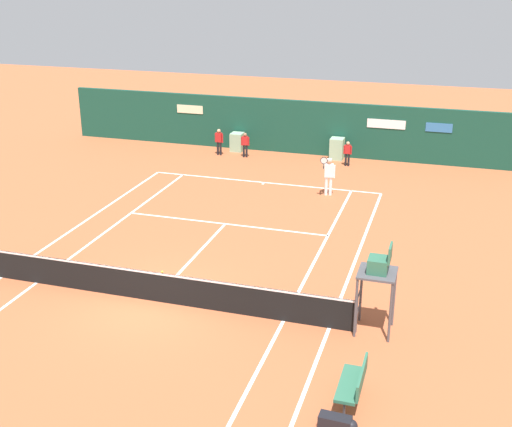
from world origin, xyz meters
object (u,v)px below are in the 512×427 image
player_bench (354,382)px  equipment_bag (339,423)px  ball_kid_left_post (219,140)px  tennis_ball_near_service_line (162,272)px  umpire_chair (378,272)px  ball_kid_right_post (348,152)px  player_on_baseline (329,173)px  ball_kid_centre_post (245,143)px

player_bench → equipment_bag: (-0.13, -1.09, -0.35)m
player_bench → ball_kid_left_post: size_ratio=1.05×
tennis_ball_near_service_line → umpire_chair: bearing=-12.7°
umpire_chair → ball_kid_right_post: size_ratio=2.09×
umpire_chair → player_bench: size_ratio=1.79×
umpire_chair → ball_kid_right_post: (-3.31, 15.20, -1.05)m
player_bench → player_on_baseline: bearing=13.5°
player_bench → ball_kid_left_post: (-9.96, 18.39, 0.28)m
player_on_baseline → ball_kid_right_post: (0.05, 4.58, -0.27)m
player_bench → player_on_baseline: (-3.32, 13.81, 0.47)m
equipment_bag → tennis_ball_near_service_line: equipment_bag is taller
umpire_chair → player_on_baseline: bearing=17.6°
player_bench → ball_kid_left_post: 20.92m
umpire_chair → ball_kid_left_post: 18.23m
player_bench → equipment_bag: 1.15m
tennis_ball_near_service_line → equipment_bag: bearing=-40.7°
ball_kid_right_post → tennis_ball_near_service_line: ball_kid_right_post is taller
player_bench → ball_kid_left_post: bearing=28.4°
equipment_bag → tennis_ball_near_service_line: 9.01m
equipment_bag → ball_kid_right_post: size_ratio=0.69×
umpire_chair → ball_kid_left_post: (-10.01, 15.20, -0.97)m
umpire_chair → player_bench: (-0.05, -3.19, -1.26)m
umpire_chair → ball_kid_right_post: 15.59m
ball_kid_left_post → ball_kid_right_post: 6.70m
player_bench → tennis_ball_near_service_line: bearing=55.6°
umpire_chair → ball_kid_centre_post: bearing=29.5°
ball_kid_centre_post → ball_kid_right_post: bearing=168.9°
player_on_baseline → ball_kid_left_post: 8.07m
player_on_baseline → ball_kid_right_post: 4.59m
equipment_bag → ball_kid_right_post: 19.74m
ball_kid_left_post → ball_kid_centre_post: 1.42m
player_bench → ball_kid_right_post: 18.68m
tennis_ball_near_service_line → player_bench: bearing=-34.4°
player_bench → tennis_ball_near_service_line: size_ratio=21.25×
player_on_baseline → ball_kid_centre_post: (-5.22, 4.58, -0.25)m
equipment_bag → ball_kid_right_post: ball_kid_right_post is taller
ball_kid_left_post → ball_kid_right_post: (6.70, 0.00, -0.08)m
ball_kid_left_post → ball_kid_right_post: ball_kid_left_post is taller
umpire_chair → equipment_bag: bearing=177.5°
umpire_chair → tennis_ball_near_service_line: umpire_chair is taller
player_bench → ball_kid_centre_post: size_ratio=1.13×
ball_kid_left_post → player_on_baseline: bearing=150.8°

